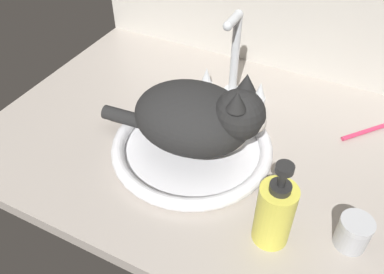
{
  "coord_description": "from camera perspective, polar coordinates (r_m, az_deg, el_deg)",
  "views": [
    {
      "loc": [
        23.7,
        -60.83,
        63.0
      ],
      "look_at": [
        -3.89,
        -5.69,
        7.0
      ],
      "focal_mm": 36.86,
      "sensor_mm": 36.0,
      "label": 1
    }
  ],
  "objects": [
    {
      "name": "sink_basin",
      "position": [
        0.85,
        0.0,
        -1.37
      ],
      "size": [
        34.77,
        34.77,
        2.81
      ],
      "color": "white",
      "rests_on": "countertop"
    },
    {
      "name": "countertop",
      "position": [
        0.9,
        3.85,
        -1.16
      ],
      "size": [
        104.03,
        69.35,
        3.0
      ],
      "primitive_type": "cube",
      "color": "#ADA399",
      "rests_on": "ground"
    },
    {
      "name": "toothbrush",
      "position": [
        0.99,
        24.59,
        1.06
      ],
      "size": [
        11.07,
        12.62,
        1.7
      ],
      "color": "#D83359",
      "rests_on": "countertop"
    },
    {
      "name": "faucet",
      "position": [
        0.97,
        6.0,
        9.98
      ],
      "size": [
        17.66,
        9.16,
        22.92
      ],
      "color": "silver",
      "rests_on": "countertop"
    },
    {
      "name": "soap_pump_bottle",
      "position": [
        0.68,
        11.87,
        -10.68
      ],
      "size": [
        6.41,
        6.41,
        18.06
      ],
      "color": "#E5DB4C",
      "rests_on": "countertop"
    },
    {
      "name": "backsplash_wall",
      "position": [
        1.08,
        12.39,
        18.21
      ],
      "size": [
        104.03,
        2.4,
        41.04
      ],
      "primitive_type": "cube",
      "color": "beige",
      "rests_on": "ground"
    },
    {
      "name": "metal_jar",
      "position": [
        0.74,
        22.31,
        -12.67
      ],
      "size": [
        5.69,
        5.69,
        6.19
      ],
      "color": "#B2B5BA",
      "rests_on": "countertop"
    },
    {
      "name": "cat",
      "position": [
        0.79,
        1.18,
        2.82
      ],
      "size": [
        36.47,
        20.64,
        17.54
      ],
      "color": "black",
      "rests_on": "sink_basin"
    }
  ]
}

